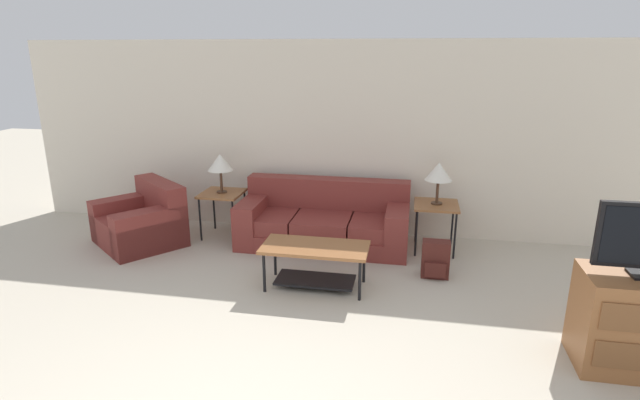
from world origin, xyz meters
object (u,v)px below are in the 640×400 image
side_table_left (222,197)px  table_lamp_left (220,163)px  couch (324,223)px  armchair (142,222)px  coffee_table (315,257)px  side_table_right (436,209)px  table_lamp_right (439,172)px  backpack (435,260)px

side_table_left → table_lamp_left: bearing=97.1°
couch → armchair: size_ratio=1.56×
coffee_table → side_table_right: bearing=45.3°
table_lamp_right → side_table_right: bearing=-104.0°
side_table_left → table_lamp_left: 0.47m
table_lamp_left → side_table_right: bearing=-0.0°
side_table_right → table_lamp_left: bearing=180.0°
armchair → table_lamp_right: (3.78, 0.46, 0.74)m
couch → side_table_left: 1.44m
coffee_table → table_lamp_left: (-1.54, 1.30, 0.68)m
couch → table_lamp_left: bearing=178.2°
backpack → side_table_right: bearing=89.2°
coffee_table → table_lamp_left: table_lamp_left is taller
table_lamp_right → backpack: size_ratio=1.23×
side_table_left → table_lamp_right: (2.83, 0.00, 0.47)m
armchair → table_lamp_right: 3.88m
side_table_right → backpack: bearing=-90.8°
coffee_table → table_lamp_left: bearing=139.8°
table_lamp_left → table_lamp_right: size_ratio=1.00×
coffee_table → backpack: 1.38m
side_table_right → backpack: size_ratio=1.45×
side_table_left → armchair: bearing=-154.2°
coffee_table → side_table_left: side_table_left is taller
table_lamp_right → backpack: bearing=-90.8°
side_table_left → coffee_table: bearing=-40.2°
side_table_right → coffee_table: bearing=-134.7°
couch → backpack: couch is taller
armchair → coffee_table: size_ratio=1.24×
side_table_right → table_lamp_left: size_ratio=1.17×
side_table_right → couch: bearing=-178.2°
side_table_right → table_lamp_left: table_lamp_left is taller
side_table_left → table_lamp_right: table_lamp_right is taller
side_table_left → backpack: 2.95m
couch → table_lamp_left: 1.59m
table_lamp_left → side_table_left: bearing=-82.9°
coffee_table → side_table_right: (1.29, 1.30, 0.21)m
side_table_left → table_lamp_right: bearing=0.0°
side_table_left → backpack: size_ratio=1.45×
couch → backpack: size_ratio=5.11×
couch → coffee_table: 1.27m
table_lamp_left → backpack: table_lamp_left is taller
armchair → side_table_left: armchair is taller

